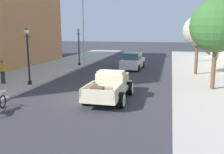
% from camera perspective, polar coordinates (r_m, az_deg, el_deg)
% --- Properties ---
extents(ground_plane, '(140.00, 140.00, 0.00)m').
position_cam_1_polar(ground_plane, '(14.67, -4.38, -4.60)').
color(ground_plane, '#333338').
extents(hotrod_truck_cream, '(2.23, 4.96, 1.58)m').
position_cam_1_polar(hotrod_truck_cream, '(14.23, -0.30, -1.92)').
color(hotrod_truck_cream, beige).
rests_on(hotrod_truck_cream, ground).
extents(car_background_white, '(2.06, 4.39, 1.65)m').
position_cam_1_polar(car_background_white, '(25.15, 4.75, 3.55)').
color(car_background_white, silver).
rests_on(car_background_white, ground).
extents(pedestrian_sidewalk_left, '(0.53, 0.22, 1.65)m').
position_cam_1_polar(pedestrian_sidewalk_left, '(19.05, -23.61, 1.40)').
color(pedestrian_sidewalk_left, '#333338').
rests_on(pedestrian_sidewalk_left, sidewalk_left).
extents(street_lamp_near, '(0.50, 0.32, 3.85)m').
position_cam_1_polar(street_lamp_near, '(17.93, -18.54, 5.41)').
color(street_lamp_near, black).
rests_on(street_lamp_near, sidewalk_left).
extents(street_lamp_far, '(0.50, 0.32, 3.85)m').
position_cam_1_polar(street_lamp_far, '(26.92, -7.55, 7.42)').
color(street_lamp_far, black).
rests_on(street_lamp_far, sidewalk_left).
extents(flagpole, '(1.74, 0.16, 9.16)m').
position_cam_1_polar(flagpole, '(32.15, -6.18, 13.99)').
color(flagpole, '#B2B2B7').
rests_on(flagpole, sidewalk_left).
extents(street_tree_nearest, '(3.24, 3.24, 5.57)m').
position_cam_1_polar(street_tree_nearest, '(16.85, 22.69, 10.64)').
color(street_tree_nearest, brown).
rests_on(street_tree_nearest, sidewalk_right).
extents(street_tree_second, '(2.48, 2.48, 4.89)m').
position_cam_1_polar(street_tree_second, '(22.23, 18.96, 9.86)').
color(street_tree_second, brown).
rests_on(street_tree_second, sidewalk_right).
extents(street_tree_third, '(2.06, 2.06, 4.80)m').
position_cam_1_polar(street_tree_third, '(31.46, 19.06, 10.09)').
color(street_tree_third, brown).
rests_on(street_tree_third, sidewalk_right).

